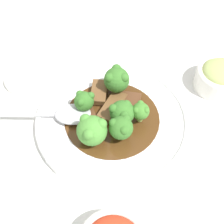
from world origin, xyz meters
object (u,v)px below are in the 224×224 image
(main_plate, at_px, (112,119))
(broccoli_floret_3, at_px, (117,79))
(broccoli_floret_5, at_px, (121,113))
(sauce_dish, at_px, (22,80))
(broccoli_floret_2, at_px, (121,128))
(side_bowl_appetizer, at_px, (219,76))
(beef_strip_3, at_px, (128,100))
(broccoli_floret_4, at_px, (92,130))
(beef_strip_2, at_px, (112,106))
(broccoli_floret_1, at_px, (84,101))
(beef_strip_0, at_px, (91,122))
(serving_spoon, at_px, (66,114))
(broccoli_floret_0, at_px, (141,111))
(beef_strip_1, at_px, (99,92))

(main_plate, height_order, broccoli_floret_3, broccoli_floret_3)
(broccoli_floret_5, xyz_separation_m, sauce_dish, (-0.25, 0.00, -0.04))
(broccoli_floret_2, xyz_separation_m, side_bowl_appetizer, (0.11, 0.23, -0.02))
(beef_strip_3, distance_m, broccoli_floret_4, 0.12)
(main_plate, relative_size, broccoli_floret_2, 5.80)
(broccoli_floret_3, bearing_deg, beef_strip_2, -71.10)
(beef_strip_3, bearing_deg, beef_strip_2, -121.14)
(beef_strip_3, xyz_separation_m, broccoli_floret_1, (-0.06, -0.06, 0.02))
(beef_strip_2, bearing_deg, beef_strip_0, -108.24)
(sauce_dish, bearing_deg, broccoli_floret_5, -0.21)
(serving_spoon, distance_m, side_bowl_appetizer, 0.33)
(main_plate, bearing_deg, broccoli_floret_4, -94.84)
(beef_strip_3, xyz_separation_m, sauce_dish, (-0.23, -0.05, -0.02))
(broccoli_floret_0, height_order, broccoli_floret_2, broccoli_floret_2)
(broccoli_floret_5, xyz_separation_m, side_bowl_appetizer, (0.13, 0.20, -0.02))
(main_plate, bearing_deg, broccoli_floret_5, -9.19)
(broccoli_floret_5, bearing_deg, beef_strip_3, 102.81)
(beef_strip_1, relative_size, broccoli_floret_2, 1.29)
(broccoli_floret_1, height_order, broccoli_floret_5, broccoli_floret_5)
(broccoli_floret_1, xyz_separation_m, side_bowl_appetizer, (0.20, 0.21, -0.02))
(beef_strip_2, distance_m, broccoli_floret_0, 0.06)
(broccoli_floret_5, xyz_separation_m, serving_spoon, (-0.10, -0.04, -0.02))
(beef_strip_2, height_order, broccoli_floret_1, broccoli_floret_1)
(broccoli_floret_1, distance_m, serving_spoon, 0.04)
(beef_strip_3, distance_m, broccoli_floret_5, 0.06)
(beef_strip_2, distance_m, broccoli_floret_2, 0.07)
(beef_strip_1, bearing_deg, serving_spoon, -108.75)
(broccoli_floret_5, bearing_deg, serving_spoon, -158.60)
(broccoli_floret_0, height_order, broccoli_floret_1, same)
(serving_spoon, bearing_deg, beef_strip_0, 10.39)
(broccoli_floret_2, distance_m, broccoli_floret_5, 0.03)
(broccoli_floret_0, relative_size, broccoli_floret_3, 0.74)
(broccoli_floret_4, distance_m, broccoli_floret_5, 0.07)
(broccoli_floret_1, bearing_deg, main_plate, 11.24)
(beef_strip_1, xyz_separation_m, sauce_dish, (-0.17, -0.04, -0.02))
(broccoli_floret_4, relative_size, serving_spoon, 0.27)
(beef_strip_1, height_order, broccoli_floret_3, broccoli_floret_3)
(beef_strip_1, xyz_separation_m, broccoli_floret_1, (-0.00, -0.05, 0.02))
(sauce_dish, bearing_deg, broccoli_floret_4, -15.39)
(broccoli_floret_3, relative_size, serving_spoon, 0.29)
(broccoli_floret_3, bearing_deg, sauce_dish, -162.18)
(beef_strip_2, relative_size, serving_spoon, 0.37)
(sauce_dish, bearing_deg, beef_strip_1, 12.91)
(broccoli_floret_2, bearing_deg, broccoli_floret_0, 76.01)
(beef_strip_0, bearing_deg, beef_strip_1, 109.22)
(sauce_dish, bearing_deg, broccoli_floret_2, -6.58)
(beef_strip_3, height_order, serving_spoon, serving_spoon)
(main_plate, relative_size, beef_strip_1, 4.49)
(beef_strip_0, height_order, broccoli_floret_5, broccoli_floret_5)
(beef_strip_0, bearing_deg, serving_spoon, -169.61)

